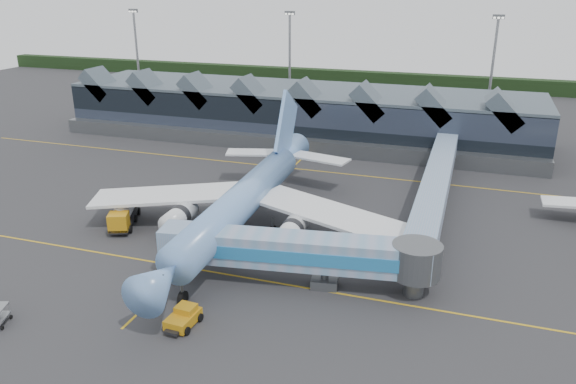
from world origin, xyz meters
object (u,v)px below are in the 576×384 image
(main_airliner, at_px, (245,198))
(jet_bridge, at_px, (312,253))
(pushback_tug, at_px, (183,318))
(fuel_truck, at_px, (125,210))

(main_airliner, xyz_separation_m, jet_bridge, (11.33, -10.05, -0.77))
(jet_bridge, height_order, pushback_tug, jet_bridge)
(jet_bridge, distance_m, fuel_truck, 27.88)
(main_airliner, distance_m, fuel_truck, 15.90)
(main_airliner, relative_size, fuel_truck, 5.13)
(jet_bridge, distance_m, pushback_tug, 13.91)
(fuel_truck, xyz_separation_m, pushback_tug, (17.90, -17.80, -0.97))
(main_airliner, distance_m, jet_bridge, 15.16)
(jet_bridge, bearing_deg, pushback_tug, -139.33)
(main_airliner, height_order, pushback_tug, main_airliner)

